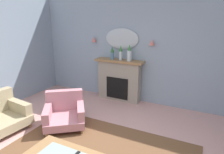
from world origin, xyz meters
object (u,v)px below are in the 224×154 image
Objects in this scene: mantel_vase_left at (129,54)px; wall_sconce_left at (94,39)px; wall_sconce_right at (152,42)px; fireplace at (119,80)px; mantel_vase_centre at (121,52)px; armchair_by_coffee_table at (65,112)px; wall_mirror at (122,39)px; mantel_vase_right at (112,53)px.

mantel_vase_left is 3.12× the size of wall_sconce_left.
wall_sconce_right is at bearing 12.31° from mantel_vase_left.
mantel_vase_left is (0.30, -0.03, 0.79)m from fireplace.
fireplace is 0.81m from mantel_vase_centre.
mantel_vase_left is 0.38× the size of armchair_by_coffee_table.
wall_sconce_left is at bearing -176.63° from wall_mirror.
mantel_vase_right is 2.08m from armchair_by_coffee_table.
wall_sconce_left is (-0.65, 0.12, 0.31)m from mantel_vase_right.
wall_mirror is 0.85m from wall_sconce_left.
armchair_by_coffee_table is (-1.31, -1.90, -1.35)m from wall_sconce_right.
wall_mirror is at bearing 150.46° from mantel_vase_left.
wall_sconce_right is at bearing 8.53° from mantel_vase_centre.
mantel_vase_left is at bearing -167.69° from wall_sconce_right.
armchair_by_coffee_table is (-0.46, -1.81, -0.27)m from fireplace.
wall_mirror is 0.85m from wall_sconce_right.
fireplace is at bearing -6.16° from wall_sconce_left.
mantel_vase_right is at bearing -171.94° from fireplace.
wall_sconce_left reaches higher than armchair_by_coffee_table.
mantel_vase_left is (0.25, 0.00, -0.02)m from mantel_vase_centre.
fireplace is 1.42× the size of wall_mirror.
wall_mirror reaches higher than mantel_vase_right.
mantel_vase_right is 0.37× the size of wall_mirror.
mantel_vase_right is 1.10m from wall_sconce_right.
wall_sconce_left is (-0.85, -0.05, -0.05)m from wall_mirror.
wall_mirror is at bearing 176.63° from wall_sconce_right.
mantel_vase_centre is 2.83× the size of wall_sconce_right.
wall_sconce_right is (0.85, 0.09, 1.09)m from fireplace.
wall_sconce_right is 2.68m from armchair_by_coffee_table.
wall_sconce_left reaches higher than mantel_vase_centre.
wall_mirror reaches higher than fireplace.
wall_sconce_right is 0.12× the size of armchair_by_coffee_table.
mantel_vase_centre is at bearing -29.53° from fireplace.
wall_mirror is at bearing 76.76° from armchair_by_coffee_table.
wall_sconce_right is at bearing 6.16° from fireplace.
armchair_by_coffee_table is at bearing -78.40° from wall_sconce_left.
mantel_vase_centre is at bearing 0.00° from mantel_vase_right.
wall_mirror reaches higher than mantel_vase_centre.
mantel_vase_right is at bearing -173.48° from wall_sconce_right.
wall_sconce_right reaches higher than mantel_vase_right.
mantel_vase_right is at bearing 81.72° from armchair_by_coffee_table.
armchair_by_coffee_table is at bearing -98.28° from mantel_vase_right.
wall_sconce_left is (-1.15, 0.12, 0.30)m from mantel_vase_left.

